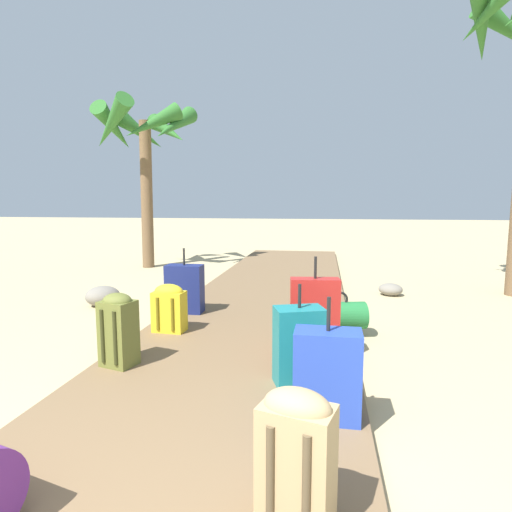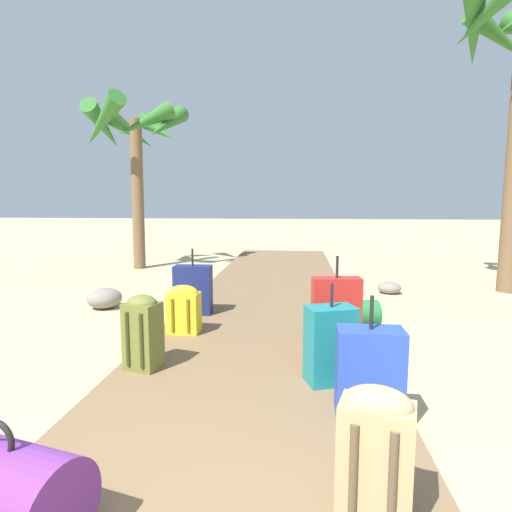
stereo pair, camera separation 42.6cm
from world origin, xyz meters
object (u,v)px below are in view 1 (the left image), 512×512
Objects in this scene: suitcase_teal at (299,346)px; backpack_tan at (296,456)px; duffel_bag_green at (340,315)px; backpack_yellow at (169,307)px; palm_tree_far_left at (144,138)px; suitcase_navy at (185,289)px; backpack_olive at (118,328)px; suitcase_blue at (327,375)px; suitcase_red at (315,316)px.

backpack_tan is at bearing -87.02° from suitcase_teal.
backpack_tan is 1.02× the size of duffel_bag_green.
duffel_bag_green is at bearing 84.39° from backpack_tan.
palm_tree_far_left reaches higher than backpack_yellow.
backpack_tan is at bearing -95.61° from duffel_bag_green.
palm_tree_far_left is (-3.58, 5.52, 2.35)m from suitcase_teal.
suitcase_navy is 1.30× the size of backpack_olive.
backpack_yellow is at bearing 121.00° from backpack_tan.
suitcase_teal reaches higher than backpack_olive.
suitcase_navy reaches higher than suitcase_teal.
suitcase_teal is at bearing 113.10° from suitcase_blue.
suitcase_red reaches higher than backpack_yellow.
palm_tree_far_left is at bearing 119.42° from suitcase_navy.
backpack_olive is 2.23m from duffel_bag_green.
palm_tree_far_left reaches higher than suitcase_red.
suitcase_teal is 1.27× the size of duffel_bag_green.
backpack_olive is at bearing -89.61° from suitcase_navy.
duffel_bag_green is 0.17× the size of palm_tree_far_left.
duffel_bag_green is (1.74, 0.36, -0.11)m from backpack_yellow.
suitcase_blue is (0.10, -1.12, -0.06)m from suitcase_red.
suitcase_navy is 1.31× the size of backpack_tan.
backpack_tan is 2.81m from duffel_bag_green.
backpack_tan is 0.17× the size of palm_tree_far_left.
suitcase_teal reaches higher than backpack_yellow.
suitcase_navy is at bearing 90.39° from backpack_olive.
suitcase_teal is (1.48, -1.80, -0.00)m from suitcase_navy.
suitcase_teal is at bearing -103.79° from duffel_bag_green.
suitcase_blue is at bearing -94.43° from duffel_bag_green.
backpack_olive reaches higher than duffel_bag_green.
suitcase_blue is 7.47m from palm_tree_far_left.
backpack_olive is at bearing -68.67° from palm_tree_far_left.
suitcase_red is 1.95m from suitcase_navy.
suitcase_teal is (1.39, -1.05, 0.03)m from backpack_yellow.
suitcase_navy is at bearing 129.41° from suitcase_teal.
suitcase_red is 1.47× the size of duffel_bag_green.
backpack_yellow is 0.84× the size of duffel_bag_green.
suitcase_red is 1.54m from backpack_yellow.
suitcase_blue reaches higher than duffel_bag_green.
backpack_olive is 1.03× the size of duffel_bag_green.
duffel_bag_green is (0.27, 2.79, -0.17)m from backpack_tan.
suitcase_red is 1.65m from backpack_olive.
suitcase_red is 0.66m from suitcase_teal.
suitcase_teal is 1.46m from duffel_bag_green.
suitcase_navy is 1.05× the size of suitcase_teal.
duffel_bag_green is (0.25, 0.76, -0.19)m from suitcase_red.
suitcase_teal is at bearing -4.52° from backpack_olive.
backpack_yellow reaches higher than duffel_bag_green.
suitcase_red is 0.25× the size of palm_tree_far_left.
suitcase_teal reaches higher than duffel_bag_green.
palm_tree_far_left is at bearing 122.94° from suitcase_teal.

